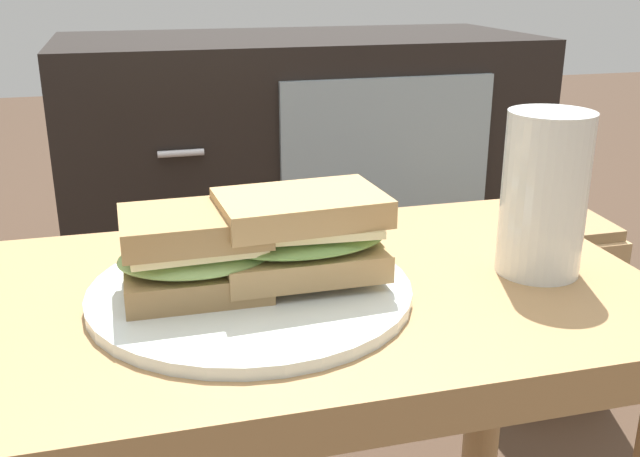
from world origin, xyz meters
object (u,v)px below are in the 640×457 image
object	(u,v)px
tv_cabinet	(299,173)
plate	(251,291)
sandwich_back	(301,234)
sandwich_front	(195,253)
beer_glass	(544,195)
paper_bag	(544,312)

from	to	relation	value
tv_cabinet	plate	xyz separation A→B (m)	(-0.27, -0.96, 0.17)
plate	sandwich_back	bearing A→B (deg)	0.29
tv_cabinet	sandwich_front	world-z (taller)	tv_cabinet
beer_glass	paper_bag	world-z (taller)	beer_glass
sandwich_back	plate	bearing A→B (deg)	-179.71
tv_cabinet	sandwich_front	distance (m)	1.03
tv_cabinet	plate	world-z (taller)	tv_cabinet
tv_cabinet	paper_bag	xyz separation A→B (m)	(0.31, -0.50, -0.13)
sandwich_front	beer_glass	distance (m)	0.30
tv_cabinet	beer_glass	xyz separation A→B (m)	(-0.01, -0.97, 0.24)
tv_cabinet	sandwich_back	bearing A→B (deg)	-103.16
beer_glass	tv_cabinet	bearing A→B (deg)	89.17
paper_bag	tv_cabinet	bearing A→B (deg)	121.56
tv_cabinet	sandwich_back	xyz separation A→B (m)	(-0.22, -0.96, 0.22)
plate	paper_bag	distance (m)	0.80
tv_cabinet	plate	distance (m)	1.01
plate	paper_bag	xyz separation A→B (m)	(0.58, 0.45, -0.31)
tv_cabinet	paper_bag	world-z (taller)	tv_cabinet
plate	sandwich_front	size ratio (longest dim) A/B	2.17
tv_cabinet	plate	size ratio (longest dim) A/B	3.69
paper_bag	sandwich_front	bearing A→B (deg)	-143.65
sandwich_front	paper_bag	size ratio (longest dim) A/B	0.37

